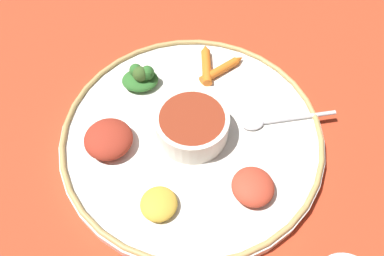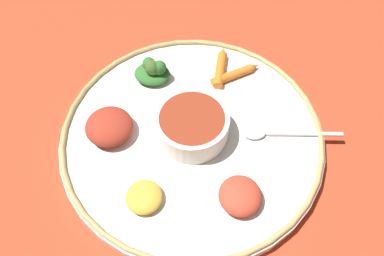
# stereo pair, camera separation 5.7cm
# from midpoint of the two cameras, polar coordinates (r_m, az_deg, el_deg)

# --- Properties ---
(ground_plane) EXTENTS (2.40, 2.40, 0.00)m
(ground_plane) POSITION_cam_midpoint_polar(r_m,az_deg,el_deg) (0.60, -2.72, -2.01)
(ground_plane) COLOR #B7381E
(platter) EXTENTS (0.39, 0.39, 0.02)m
(platter) POSITION_cam_midpoint_polar(r_m,az_deg,el_deg) (0.59, -2.76, -1.52)
(platter) COLOR white
(platter) RESTS_ON ground_plane
(platter_rim) EXTENTS (0.39, 0.39, 0.01)m
(platter_rim) POSITION_cam_midpoint_polar(r_m,az_deg,el_deg) (0.58, -2.81, -0.87)
(platter_rim) COLOR tan
(platter_rim) RESTS_ON platter
(center_bowl) EXTENTS (0.11, 0.11, 0.04)m
(center_bowl) POSITION_cam_midpoint_polar(r_m,az_deg,el_deg) (0.56, -2.89, 0.21)
(center_bowl) COLOR silver
(center_bowl) RESTS_ON platter
(spoon) EXTENTS (0.13, 0.09, 0.01)m
(spoon) POSITION_cam_midpoint_polar(r_m,az_deg,el_deg) (0.60, 9.11, 0.84)
(spoon) COLOR silver
(spoon) RESTS_ON platter
(greens_pile) EXTENTS (0.08, 0.07, 0.04)m
(greens_pile) POSITION_cam_midpoint_polar(r_m,az_deg,el_deg) (0.64, -9.86, 7.27)
(greens_pile) COLOR #2D6628
(greens_pile) RESTS_ON platter
(carrot_near_spoon) EXTENTS (0.09, 0.02, 0.01)m
(carrot_near_spoon) POSITION_cam_midpoint_polar(r_m,az_deg,el_deg) (0.65, 1.90, 8.44)
(carrot_near_spoon) COLOR orange
(carrot_near_spoon) RESTS_ON platter
(carrot_outer) EXTENTS (0.07, 0.08, 0.02)m
(carrot_outer) POSITION_cam_midpoint_polar(r_m,az_deg,el_deg) (0.66, -0.38, 9.15)
(carrot_outer) COLOR orange
(carrot_outer) RESTS_ON platter
(mound_berbere_red) EXTENTS (0.08, 0.08, 0.03)m
(mound_berbere_red) POSITION_cam_midpoint_polar(r_m,az_deg,el_deg) (0.53, 5.54, -9.02)
(mound_berbere_red) COLOR #B73D28
(mound_berbere_red) RESTS_ON platter
(mound_beet) EXTENTS (0.10, 0.10, 0.03)m
(mound_beet) POSITION_cam_midpoint_polar(r_m,az_deg,el_deg) (0.58, -14.90, -1.78)
(mound_beet) COLOR maroon
(mound_beet) RESTS_ON platter
(mound_lentil_yellow) EXTENTS (0.07, 0.07, 0.02)m
(mound_lentil_yellow) POSITION_cam_midpoint_polar(r_m,az_deg,el_deg) (0.53, -8.03, -11.19)
(mound_lentil_yellow) COLOR gold
(mound_lentil_yellow) RESTS_ON platter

